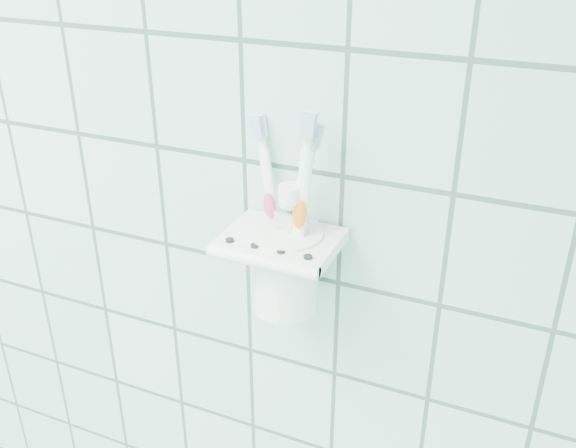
{
  "coord_description": "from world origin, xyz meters",
  "views": [
    {
      "loc": [
        0.88,
        0.61,
        1.64
      ],
      "look_at": [
        0.67,
        1.1,
        1.37
      ],
      "focal_mm": 40.0,
      "sensor_mm": 36.0,
      "label": 1
    }
  ],
  "objects_px": {
    "toothpaste_tube": "(294,236)",
    "holder_bracket": "(281,242)",
    "toothbrush_orange": "(269,212)",
    "toothbrush_blue": "(292,217)",
    "toothbrush_pink": "(284,212)",
    "cup": "(285,267)"
  },
  "relations": [
    {
      "from": "toothbrush_orange",
      "to": "toothpaste_tube",
      "type": "xyz_separation_m",
      "value": [
        0.03,
        0.0,
        -0.02
      ]
    },
    {
      "from": "holder_bracket",
      "to": "cup",
      "type": "xyz_separation_m",
      "value": [
        0.0,
        0.0,
        -0.03
      ]
    },
    {
      "from": "toothpaste_tube",
      "to": "toothbrush_blue",
      "type": "bearing_deg",
      "value": -70.71
    },
    {
      "from": "toothbrush_blue",
      "to": "toothpaste_tube",
      "type": "relative_size",
      "value": 1.57
    },
    {
      "from": "toothbrush_pink",
      "to": "holder_bracket",
      "type": "bearing_deg",
      "value": -74.66
    },
    {
      "from": "toothbrush_pink",
      "to": "toothbrush_orange",
      "type": "distance_m",
      "value": 0.02
    },
    {
      "from": "toothbrush_orange",
      "to": "toothpaste_tube",
      "type": "distance_m",
      "value": 0.04
    },
    {
      "from": "holder_bracket",
      "to": "toothbrush_blue",
      "type": "xyz_separation_m",
      "value": [
        0.01,
        -0.01,
        0.04
      ]
    },
    {
      "from": "holder_bracket",
      "to": "toothbrush_blue",
      "type": "height_order",
      "value": "toothbrush_blue"
    },
    {
      "from": "toothbrush_pink",
      "to": "toothbrush_orange",
      "type": "bearing_deg",
      "value": -136.98
    },
    {
      "from": "holder_bracket",
      "to": "cup",
      "type": "height_order",
      "value": "same"
    },
    {
      "from": "holder_bracket",
      "to": "toothpaste_tube",
      "type": "relative_size",
      "value": 0.88
    },
    {
      "from": "holder_bracket",
      "to": "toothbrush_blue",
      "type": "bearing_deg",
      "value": -24.06
    },
    {
      "from": "toothbrush_orange",
      "to": "cup",
      "type": "bearing_deg",
      "value": 4.51
    },
    {
      "from": "toothbrush_orange",
      "to": "toothpaste_tube",
      "type": "bearing_deg",
      "value": 16.35
    },
    {
      "from": "toothbrush_orange",
      "to": "toothpaste_tube",
      "type": "relative_size",
      "value": 1.5
    },
    {
      "from": "toothbrush_pink",
      "to": "toothbrush_orange",
      "type": "xyz_separation_m",
      "value": [
        -0.01,
        -0.01,
        0.0
      ]
    },
    {
      "from": "toothpaste_tube",
      "to": "holder_bracket",
      "type": "bearing_deg",
      "value": -133.11
    },
    {
      "from": "toothbrush_pink",
      "to": "toothbrush_blue",
      "type": "distance_m",
      "value": 0.03
    },
    {
      "from": "cup",
      "to": "toothbrush_blue",
      "type": "bearing_deg",
      "value": -40.96
    },
    {
      "from": "cup",
      "to": "toothbrush_pink",
      "type": "distance_m",
      "value": 0.06
    },
    {
      "from": "toothbrush_orange",
      "to": "toothbrush_blue",
      "type": "bearing_deg",
      "value": -12.57
    }
  ]
}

